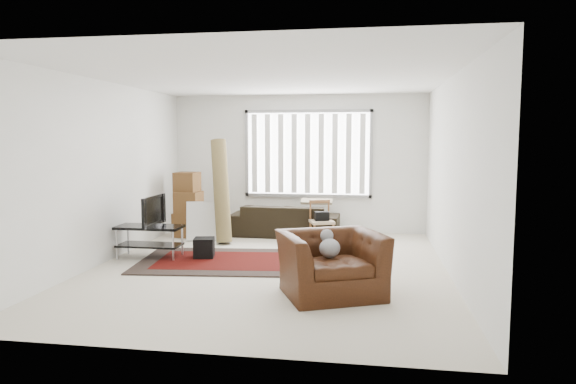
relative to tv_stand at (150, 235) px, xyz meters
name	(u,v)px	position (x,y,z in m)	size (l,w,h in m)	color
room	(278,144)	(1.98, 0.20, 1.40)	(6.00, 6.02, 2.71)	beige
persian_rug	(226,261)	(1.23, -0.07, -0.35)	(2.72, 1.95, 0.02)	black
tv_stand	(150,235)	(0.00, 0.00, 0.00)	(1.01, 0.45, 0.50)	black
tv	(149,211)	(0.00, 0.00, 0.37)	(0.82, 0.11, 0.47)	black
subwoofer	(204,248)	(0.85, 0.09, -0.19)	(0.30, 0.30, 0.30)	black
moving_boxes	(188,207)	(-0.01, 1.77, 0.20)	(0.53, 0.49, 1.22)	brown
white_flatpack	(202,221)	(0.36, 1.46, -0.01)	(0.56, 0.08, 0.71)	silver
rolled_rug	(221,191)	(0.76, 1.37, 0.56)	(0.28, 0.28, 1.83)	brown
sofa	(285,215)	(1.78, 2.14, 0.03)	(2.04, 0.88, 0.78)	black
side_chair	(321,219)	(2.52, 1.62, 0.05)	(0.50, 0.50, 0.74)	tan
armchair	(331,259)	(2.92, -1.45, 0.06)	(1.45, 1.38, 0.85)	#3A1B0B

